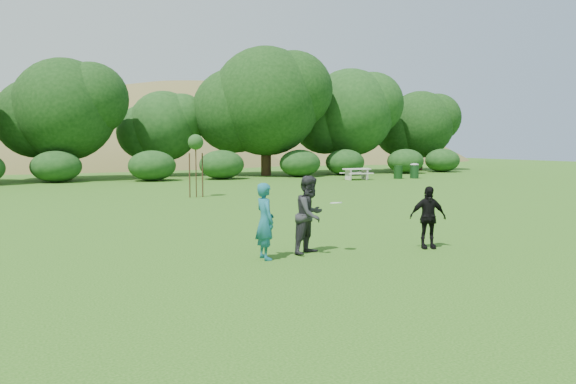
% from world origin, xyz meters
% --- Properties ---
extents(ground, '(120.00, 120.00, 0.00)m').
position_xyz_m(ground, '(0.00, 0.00, 0.00)').
color(ground, '#19470C').
rests_on(ground, ground).
extents(player_teal, '(0.39, 0.59, 1.62)m').
position_xyz_m(player_teal, '(-2.06, -0.21, 0.81)').
color(player_teal, '#175C6B').
rests_on(player_teal, ground).
extents(player_grey, '(1.06, 0.99, 1.74)m').
position_xyz_m(player_grey, '(-0.91, -0.07, 0.87)').
color(player_grey, '#28282B').
rests_on(player_grey, ground).
extents(player_black, '(0.93, 0.63, 1.46)m').
position_xyz_m(player_black, '(1.86, -0.70, 0.73)').
color(player_black, black).
rests_on(player_black, ground).
extents(trash_can_near, '(0.60, 0.60, 0.90)m').
position_xyz_m(trash_can_near, '(16.77, 20.65, 0.45)').
color(trash_can_near, '#123413').
rests_on(trash_can_near, ground).
extents(frisbee, '(0.27, 0.27, 0.06)m').
position_xyz_m(frisbee, '(-0.38, -0.29, 1.13)').
color(frisbee, white).
rests_on(frisbee, ground).
extents(sapling, '(0.70, 0.70, 2.85)m').
position_xyz_m(sapling, '(0.45, 13.67, 2.42)').
color(sapling, '#392416').
rests_on(sapling, ground).
extents(picnic_table, '(1.80, 1.48, 0.76)m').
position_xyz_m(picnic_table, '(13.59, 20.94, 0.52)').
color(picnic_table, beige).
rests_on(picnic_table, ground).
extents(trash_can_lidded, '(0.60, 0.60, 1.05)m').
position_xyz_m(trash_can_lidded, '(18.04, 20.50, 0.54)').
color(trash_can_lidded, '#143917').
rests_on(trash_can_lidded, ground).
extents(hillside, '(150.00, 72.00, 52.00)m').
position_xyz_m(hillside, '(-0.56, 68.45, -11.97)').
color(hillside, olive).
rests_on(hillside, ground).
extents(tree_row, '(53.92, 10.38, 9.62)m').
position_xyz_m(tree_row, '(3.23, 28.68, 4.87)').
color(tree_row, '#3A2616').
rests_on(tree_row, ground).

